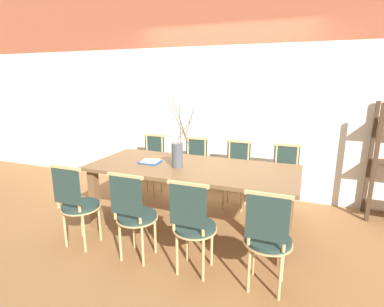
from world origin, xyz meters
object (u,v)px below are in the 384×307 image
(chair_near_center, at_px, (193,223))
(book_stack, at_px, (150,162))
(dining_table, at_px, (192,174))
(chair_far_center, at_px, (236,172))
(vase_centerpiece, at_px, (177,154))

(chair_near_center, height_order, book_stack, chair_near_center)
(chair_near_center, xyz_separation_m, book_stack, (-0.83, 0.76, 0.28))
(dining_table, bearing_deg, chair_far_center, 67.62)
(book_stack, bearing_deg, vase_centerpiece, -4.89)
(chair_far_center, height_order, vase_centerpiece, vase_centerpiece)
(dining_table, relative_size, vase_centerpiece, 3.04)
(chair_near_center, distance_m, vase_centerpiece, 0.96)
(dining_table, bearing_deg, vase_centerpiece, -151.39)
(vase_centerpiece, distance_m, book_stack, 0.39)
(dining_table, xyz_separation_m, chair_near_center, (0.32, -0.81, -0.17))
(vase_centerpiece, relative_size, book_stack, 3.19)
(chair_near_center, distance_m, book_stack, 1.16)
(dining_table, distance_m, chair_near_center, 0.89)
(dining_table, distance_m, vase_centerpiece, 0.30)
(chair_near_center, bearing_deg, chair_far_center, 89.58)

